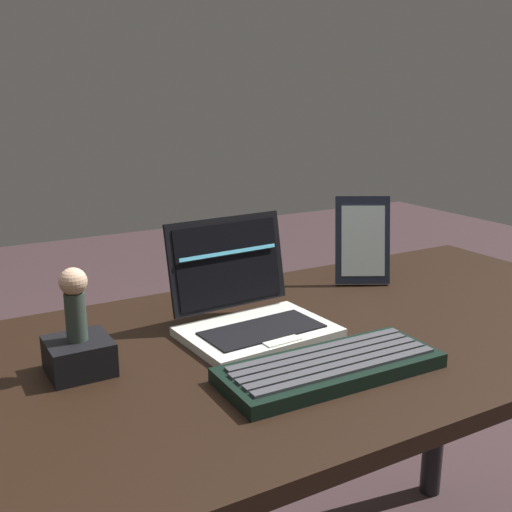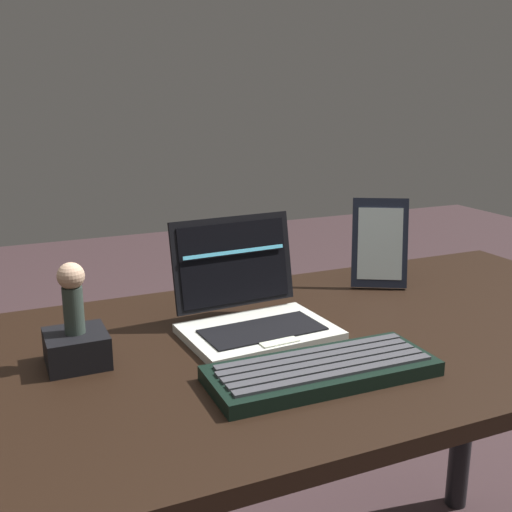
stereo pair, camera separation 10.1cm
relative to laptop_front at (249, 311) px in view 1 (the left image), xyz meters
The scene contains 6 objects.
desk 0.16m from the laptop_front, 71.72° to the right, with size 1.52×0.68×0.72m.
laptop_front is the anchor object (origin of this frame).
external_keyboard 0.21m from the laptop_front, 83.17° to the right, with size 0.34×0.14×0.03m.
photo_frame 0.38m from the laptop_front, 19.68° to the left, with size 0.13×0.10×0.19m.
figurine_stand 0.30m from the laptop_front, behind, with size 0.09×0.09×0.05m, color black.
figurine 0.31m from the laptop_front, behind, with size 0.04×0.04×0.11m.
Camera 1 is at (-0.52, -0.82, 1.13)m, focal length 43.42 mm.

